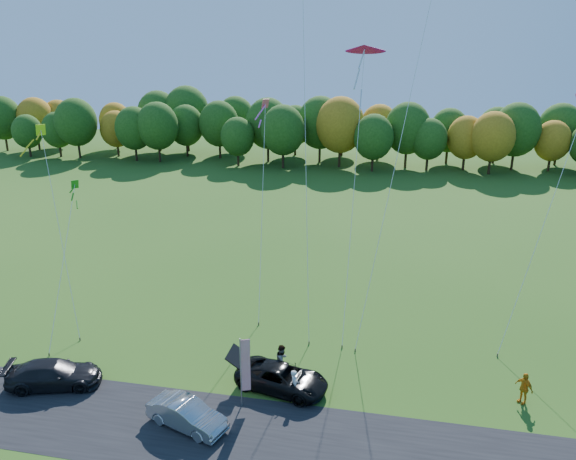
% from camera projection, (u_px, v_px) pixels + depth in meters
% --- Properties ---
extents(ground, '(160.00, 160.00, 0.00)m').
position_uv_depth(ground, '(266.00, 388.00, 30.22)').
color(ground, '#244C14').
extents(asphalt_strip, '(90.00, 6.00, 0.01)m').
position_uv_depth(asphalt_strip, '(246.00, 437.00, 26.51)').
color(asphalt_strip, black).
rests_on(asphalt_strip, ground).
extents(tree_line, '(116.00, 12.00, 10.00)m').
position_uv_depth(tree_line, '(355.00, 167.00, 81.16)').
color(tree_line, '#1E4711').
rests_on(tree_line, ground).
extents(black_suv, '(5.36, 3.33, 1.38)m').
position_uv_depth(black_suv, '(282.00, 378.00, 29.94)').
color(black_suv, black).
rests_on(black_suv, ground).
extents(silver_sedan, '(4.34, 2.68, 1.35)m').
position_uv_depth(silver_sedan, '(187.00, 414.00, 27.07)').
color(silver_sedan, '#A1A0A4').
rests_on(silver_sedan, ground).
extents(dark_truck_a, '(5.32, 3.34, 1.44)m').
position_uv_depth(dark_truck_a, '(54.00, 374.00, 30.23)').
color(dark_truck_a, black).
rests_on(dark_truck_a, ground).
extents(person_tailgate_a, '(0.56, 0.71, 1.69)m').
position_uv_depth(person_tailgate_a, '(295.00, 385.00, 29.09)').
color(person_tailgate_a, silver).
rests_on(person_tailgate_a, ground).
extents(person_tailgate_b, '(0.91, 1.07, 1.93)m').
position_uv_depth(person_tailgate_b, '(282.00, 361.00, 31.02)').
color(person_tailgate_b, gray).
rests_on(person_tailgate_b, ground).
extents(person_east, '(1.01, 1.03, 1.74)m').
position_uv_depth(person_east, '(524.00, 388.00, 28.78)').
color(person_east, '#C57A12').
rests_on(person_east, ground).
extents(feather_flag, '(0.49, 0.26, 3.90)m').
position_uv_depth(feather_flag, '(244.00, 365.00, 28.08)').
color(feather_flag, '#999999').
rests_on(feather_flag, ground).
extents(kite_delta_blue, '(4.23, 11.32, 30.66)m').
position_uv_depth(kite_delta_blue, '(304.00, 86.00, 34.66)').
color(kite_delta_blue, '#4C3F33').
rests_on(kite_delta_blue, ground).
extents(kite_parafoil_orange, '(6.34, 12.79, 30.25)m').
position_uv_depth(kite_parafoil_orange, '(412.00, 88.00, 34.07)').
color(kite_parafoil_orange, '#4C3F33').
rests_on(kite_parafoil_orange, ground).
extents(kite_delta_red, '(2.82, 11.29, 18.74)m').
position_uv_depth(kite_delta_red, '(359.00, 122.00, 36.66)').
color(kite_delta_red, '#4C3F33').
rests_on(kite_delta_red, ground).
extents(kite_parafoil_rainbow, '(6.44, 8.45, 14.87)m').
position_uv_depth(kite_parafoil_rainbow, '(545.00, 222.00, 34.04)').
color(kite_parafoil_rainbow, '#4C3F33').
rests_on(kite_parafoil_rainbow, ground).
extents(kite_diamond_yellow, '(4.65, 5.40, 12.98)m').
position_uv_depth(kite_diamond_yellow, '(60.00, 232.00, 35.51)').
color(kite_diamond_yellow, '#4C3F33').
rests_on(kite_diamond_yellow, ground).
extents(kite_diamond_green, '(1.45, 6.79, 9.48)m').
position_uv_depth(kite_diamond_green, '(63.00, 263.00, 34.79)').
color(kite_diamond_green, '#4C3F33').
rests_on(kite_diamond_green, ground).
extents(kite_diamond_pink, '(1.62, 7.48, 14.18)m').
position_uv_depth(kite_diamond_pink, '(262.00, 208.00, 37.90)').
color(kite_diamond_pink, '#4C3F33').
rests_on(kite_diamond_pink, ground).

